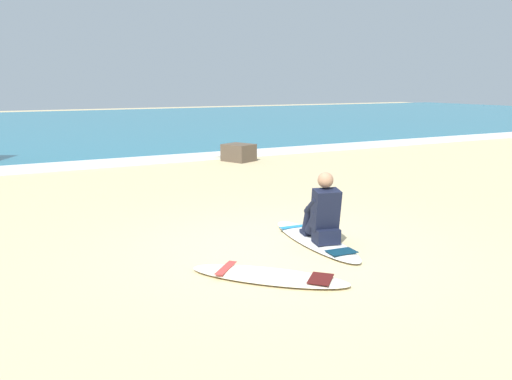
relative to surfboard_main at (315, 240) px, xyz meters
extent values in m
plane|color=#CCB584|center=(-0.58, -0.02, -0.04)|extent=(80.00, 80.00, 0.00)
cube|color=teal|center=(-0.58, 22.05, 0.01)|extent=(80.00, 28.00, 0.10)
cube|color=white|center=(-0.58, 8.35, 0.02)|extent=(80.00, 0.90, 0.11)
ellipsoid|color=white|center=(0.00, 0.00, 0.00)|extent=(0.69, 2.16, 0.07)
cube|color=#1E7FB7|center=(0.05, 0.60, 0.04)|extent=(0.49, 0.14, 0.01)
cube|color=#0A2C40|center=(-0.06, -0.68, 0.04)|extent=(0.38, 0.27, 0.01)
cube|color=black|center=(-0.02, -0.29, 0.14)|extent=(0.37, 0.32, 0.20)
cylinder|color=black|center=(-0.08, -0.09, 0.29)|extent=(0.24, 0.43, 0.43)
cylinder|color=black|center=(-0.05, 0.12, 0.26)|extent=(0.17, 0.28, 0.42)
cube|color=black|center=(-0.04, 0.19, 0.07)|extent=(0.15, 0.24, 0.05)
cylinder|color=black|center=(0.11, -0.13, 0.29)|extent=(0.24, 0.43, 0.43)
cylinder|color=black|center=(0.17, 0.07, 0.26)|extent=(0.17, 0.28, 0.42)
cube|color=black|center=(0.19, 0.13, 0.07)|extent=(0.15, 0.24, 0.05)
cube|color=black|center=(-0.02, -0.25, 0.49)|extent=(0.40, 0.36, 0.57)
sphere|color=#A37556|center=(-0.01, -0.22, 0.88)|extent=(0.21, 0.21, 0.21)
cylinder|color=black|center=(-0.12, -0.07, 0.52)|extent=(0.17, 0.41, 0.31)
cylinder|color=black|center=(0.15, -0.13, 0.52)|extent=(0.17, 0.41, 0.31)
ellipsoid|color=#EFE5C6|center=(-1.24, -0.89, 0.00)|extent=(1.66, 1.69, 0.07)
cube|color=red|center=(-1.60, -0.52, 0.04)|extent=(0.41, 0.40, 0.01)
cube|color=#4A1311|center=(-0.83, -1.32, 0.04)|extent=(0.43, 0.43, 0.01)
cube|color=brown|center=(2.43, 7.36, 0.20)|extent=(0.93, 0.99, 0.48)
camera|label=1|loc=(-3.97, -5.72, 2.14)|focal=36.43mm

